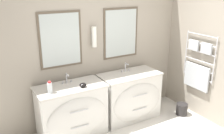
{
  "coord_description": "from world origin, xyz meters",
  "views": [
    {
      "loc": [
        -1.91,
        -2.13,
        2.38
      ],
      "look_at": [
        -0.03,
        1.13,
        1.11
      ],
      "focal_mm": 40.0,
      "sensor_mm": 36.0,
      "label": 1
    }
  ],
  "objects_px": {
    "vanity_left": "(72,111)",
    "waste_bin": "(182,109)",
    "vanity_right": "(130,96)",
    "toiletry_bottle": "(50,88)",
    "amenity_bowl": "(83,85)"
  },
  "relations": [
    {
      "from": "amenity_bowl",
      "to": "vanity_right",
      "type": "bearing_deg",
      "value": 5.69
    },
    {
      "from": "amenity_bowl",
      "to": "waste_bin",
      "type": "xyz_separation_m",
      "value": [
        1.87,
        -0.3,
        -0.77
      ]
    },
    {
      "from": "vanity_left",
      "to": "waste_bin",
      "type": "xyz_separation_m",
      "value": [
        2.03,
        -0.39,
        -0.32
      ]
    },
    {
      "from": "waste_bin",
      "to": "amenity_bowl",
      "type": "bearing_deg",
      "value": 171.0
    },
    {
      "from": "vanity_left",
      "to": "vanity_right",
      "type": "relative_size",
      "value": 1.0
    },
    {
      "from": "toiletry_bottle",
      "to": "amenity_bowl",
      "type": "relative_size",
      "value": 1.67
    },
    {
      "from": "toiletry_bottle",
      "to": "amenity_bowl",
      "type": "xyz_separation_m",
      "value": [
        0.5,
        -0.04,
        -0.05
      ]
    },
    {
      "from": "vanity_left",
      "to": "waste_bin",
      "type": "distance_m",
      "value": 2.1
    },
    {
      "from": "toiletry_bottle",
      "to": "amenity_bowl",
      "type": "bearing_deg",
      "value": -4.5
    },
    {
      "from": "vanity_right",
      "to": "amenity_bowl",
      "type": "height_order",
      "value": "amenity_bowl"
    },
    {
      "from": "vanity_left",
      "to": "vanity_right",
      "type": "bearing_deg",
      "value": 0.0
    },
    {
      "from": "amenity_bowl",
      "to": "waste_bin",
      "type": "relative_size",
      "value": 0.49
    },
    {
      "from": "vanity_right",
      "to": "toiletry_bottle",
      "type": "xyz_separation_m",
      "value": [
        -1.46,
        -0.06,
        0.51
      ]
    },
    {
      "from": "vanity_right",
      "to": "toiletry_bottle",
      "type": "distance_m",
      "value": 1.54
    },
    {
      "from": "toiletry_bottle",
      "to": "vanity_right",
      "type": "bearing_deg",
      "value": 2.19
    }
  ]
}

